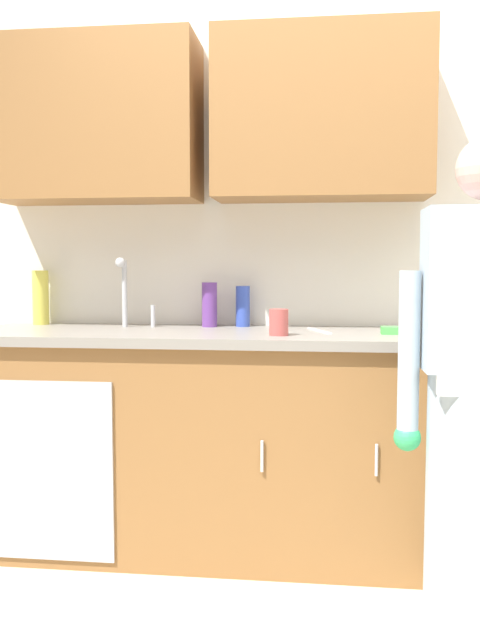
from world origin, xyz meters
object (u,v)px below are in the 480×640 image
Objects in this scene: knife_on_counter at (319,331)px; sink at (124,333)px; bottle_water_short at (210,305)px; bottle_cleaner_spray at (243,306)px; sponge at (395,330)px; bottle_water_tall at (41,298)px; cup_by_sink at (279,322)px.

sink is at bearing -107.82° from knife_on_counter.
bottle_cleaner_spray is at bearing 12.57° from bottle_water_short.
bottle_water_short reaches higher than bottle_cleaner_spray.
sink is 2.72× the size of bottle_cleaner_spray.
sponge is (0.80, -0.24, -0.09)m from bottle_water_short.
knife_on_counter is at bearing 2.21° from sink.
bottle_water_tall is 1.63m from sponge.
sink is 2.49× the size of bottle_water_short.
sink is 2.08× the size of knife_on_counter.
bottle_cleaner_spray reaches higher than sponge.
sponge is at bearing -16.74° from bottle_water_short.
sink is at bearing 177.55° from sponge.
knife_on_counter is at bearing -29.00° from bottle_cleaner_spray.
bottle_water_short is at bearing 133.73° from cup_by_sink.
bottle_water_short reaches higher than knife_on_counter.
bottle_water_short is (0.34, 0.19, 0.11)m from sink.
sponge is (0.30, -0.08, 0.01)m from knife_on_counter.
bottle_water_tall is 1.26× the size of bottle_water_short.
sink reaches higher than bottle_cleaner_spray.
sponge is (1.14, -0.05, 0.03)m from sink.
sponge is at bearing -22.77° from bottle_cleaner_spray.
knife_on_counter is (1.30, -0.19, -0.12)m from bottle_water_tall.
cup_by_sink is (1.14, -0.38, -0.07)m from bottle_water_tall.
sink is 0.53m from bottle_water_tall.
bottle_water_short reaches higher than sponge.
bottle_cleaner_spray is 0.43m from cup_by_sink.
bottle_water_tall reaches higher than bottle_water_short.
cup_by_sink is at bearing -18.30° from bottle_water_tall.
bottle_cleaner_spray is (0.15, 0.03, -0.01)m from bottle_water_short.
cup_by_sink is at bearing -63.92° from bottle_cleaner_spray.
sink is 0.84m from knife_on_counter.
knife_on_counter is 2.18× the size of sponge.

